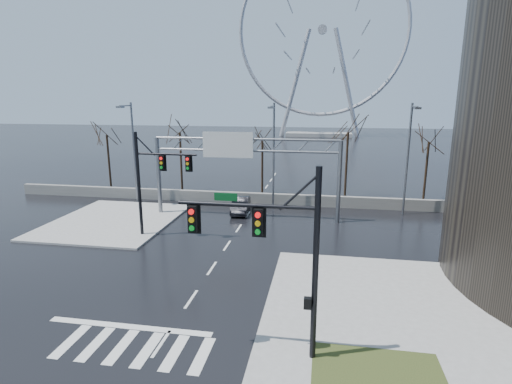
% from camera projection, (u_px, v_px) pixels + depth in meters
% --- Properties ---
extents(ground, '(260.00, 260.00, 0.00)m').
position_uv_depth(ground, '(191.00, 299.00, 21.16)').
color(ground, black).
rests_on(ground, ground).
extents(sidewalk_right_ext, '(12.00, 10.00, 0.15)m').
position_uv_depth(sidewalk_right_ext, '(382.00, 295.00, 21.42)').
color(sidewalk_right_ext, gray).
rests_on(sidewalk_right_ext, ground).
extents(sidewalk_far, '(10.00, 12.00, 0.15)m').
position_uv_depth(sidewalk_far, '(114.00, 221.00, 34.46)').
color(sidewalk_far, gray).
rests_on(sidewalk_far, ground).
extents(grass_strip, '(5.00, 4.00, 0.02)m').
position_uv_depth(grass_strip, '(379.00, 380.00, 14.85)').
color(grass_strip, '#2A3817').
rests_on(grass_strip, sidewalk_near).
extents(barrier_wall, '(52.00, 0.50, 1.10)m').
position_uv_depth(barrier_wall, '(255.00, 198.00, 40.22)').
color(barrier_wall, slate).
rests_on(barrier_wall, ground).
extents(signal_mast_near, '(5.52, 0.41, 8.00)m').
position_uv_depth(signal_mast_near, '(280.00, 246.00, 15.32)').
color(signal_mast_near, black).
rests_on(signal_mast_near, ground).
extents(signal_mast_far, '(4.72, 0.41, 8.00)m').
position_uv_depth(signal_mast_far, '(152.00, 175.00, 29.61)').
color(signal_mast_far, black).
rests_on(signal_mast_far, ground).
extents(sign_gantry, '(16.36, 0.40, 7.60)m').
position_uv_depth(sign_gantry, '(241.00, 160.00, 34.38)').
color(sign_gantry, slate).
rests_on(sign_gantry, ground).
extents(streetlight_left, '(0.50, 2.55, 10.00)m').
position_uv_depth(streetlight_left, '(132.00, 145.00, 39.20)').
color(streetlight_left, slate).
rests_on(streetlight_left, ground).
extents(streetlight_mid, '(0.50, 2.55, 10.00)m').
position_uv_depth(streetlight_mid, '(273.00, 148.00, 36.90)').
color(streetlight_mid, slate).
rests_on(streetlight_mid, ground).
extents(streetlight_right, '(0.50, 2.55, 10.00)m').
position_uv_depth(streetlight_right, '(409.00, 151.00, 34.93)').
color(streetlight_right, slate).
rests_on(streetlight_right, ground).
extents(tree_far_left, '(3.50, 3.50, 7.00)m').
position_uv_depth(tree_far_left, '(107.00, 141.00, 45.86)').
color(tree_far_left, black).
rests_on(tree_far_left, ground).
extents(tree_left, '(3.75, 3.75, 7.50)m').
position_uv_depth(tree_left, '(180.00, 139.00, 43.81)').
color(tree_left, black).
rests_on(tree_left, ground).
extents(tree_center, '(3.25, 3.25, 6.50)m').
position_uv_depth(tree_center, '(262.00, 147.00, 43.47)').
color(tree_center, black).
rests_on(tree_center, ground).
extents(tree_right, '(3.90, 3.90, 7.80)m').
position_uv_depth(tree_right, '(348.00, 140.00, 40.80)').
color(tree_right, black).
rests_on(tree_right, ground).
extents(tree_far_right, '(3.40, 3.40, 6.80)m').
position_uv_depth(tree_far_right, '(428.00, 149.00, 40.15)').
color(tree_far_right, black).
rests_on(tree_far_right, ground).
extents(ferris_wheel, '(45.00, 6.00, 50.91)m').
position_uv_depth(ferris_wheel, '(322.00, 37.00, 105.48)').
color(ferris_wheel, gray).
rests_on(ferris_wheel, ground).
extents(car, '(1.89, 4.40, 1.41)m').
position_uv_depth(car, '(241.00, 205.00, 37.06)').
color(car, black).
rests_on(car, ground).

